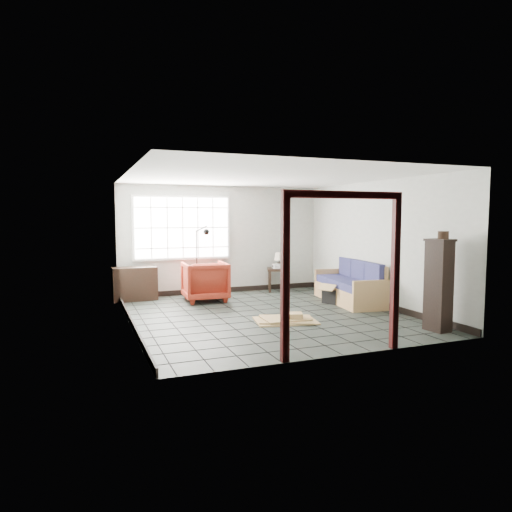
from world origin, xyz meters
name	(u,v)px	position (x,y,z in m)	size (l,w,h in m)	color
ground	(266,314)	(0.00, 0.00, 0.00)	(5.50, 5.50, 0.00)	black
room_shell	(265,226)	(0.00, 0.03, 1.68)	(5.02, 5.52, 2.61)	#A1A69F
window_panel	(182,228)	(-1.00, 2.70, 1.60)	(2.32, 0.08, 1.52)	silver
doorway_trim	(343,253)	(0.00, -2.70, 1.38)	(1.80, 0.08, 2.20)	#380C0C
futon_sofa	(351,287)	(2.21, 0.48, 0.33)	(1.03, 2.14, 0.91)	olive
armchair	(205,279)	(-0.70, 1.81, 0.48)	(0.93, 0.87, 0.96)	maroon
side_table	(278,272)	(1.33, 2.40, 0.48)	(0.68, 0.68, 0.58)	black
table_lamp	(279,257)	(1.38, 2.46, 0.85)	(0.31, 0.31, 0.38)	black
projector	(279,266)	(1.32, 2.35, 0.64)	(0.32, 0.27, 0.10)	silver
floor_lamp	(201,260)	(-0.69, 2.14, 0.88)	(0.44, 0.43, 1.65)	black
console_shelf	(135,284)	(-2.15, 2.40, 0.37)	(0.97, 0.41, 0.74)	black
tall_shelf	(439,284)	(2.15, -2.15, 0.77)	(0.36, 0.44, 1.50)	black
pot	(443,235)	(2.14, -2.22, 1.57)	(0.19, 0.19, 0.13)	black
open_box	(335,295)	(1.86, 0.56, 0.16)	(0.85, 0.64, 0.43)	#9E7D4C
cardboard_pile	(287,319)	(0.13, -0.65, 0.04)	(1.20, 1.00, 0.16)	#9E7D4C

